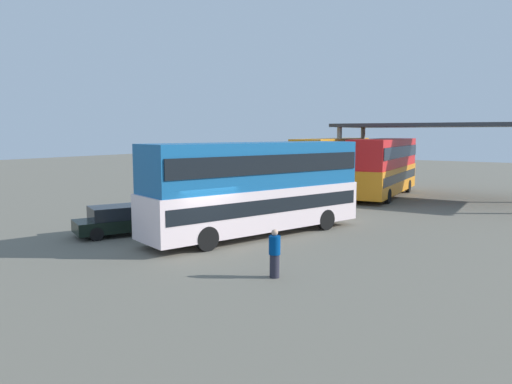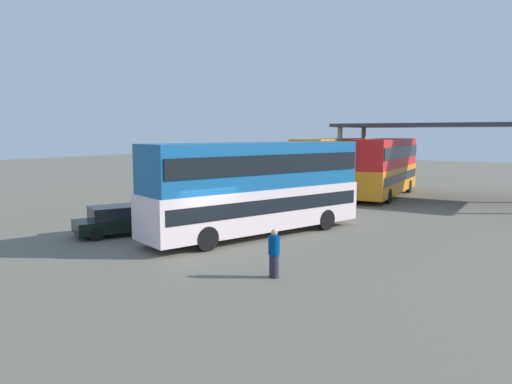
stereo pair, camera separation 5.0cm
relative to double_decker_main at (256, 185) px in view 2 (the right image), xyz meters
The scene contains 7 objects.
ground_plane 4.25m from the double_decker_main, 96.21° to the right, with size 140.00×140.00×0.00m, color #686356.
double_decker_main is the anchor object (origin of this frame).
parked_hatchback 6.58m from the double_decker_main, 147.33° to the right, with size 3.28×4.31×1.35m.
double_decker_near_canopy 16.73m from the double_decker_main, 102.48° to the left, with size 3.28×11.63×4.24m.
double_decker_mid_row 16.49m from the double_decker_main, 88.69° to the left, with size 3.46×11.11×4.23m.
depot_canopy 19.12m from the double_decker_main, 73.48° to the left, with size 17.64×7.28×5.34m.
pedestrian_waiting 6.78m from the double_decker_main, 51.53° to the right, with size 0.38×0.38×1.60m.
Camera 2 is at (12.45, -14.76, 4.69)m, focal length 34.04 mm.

